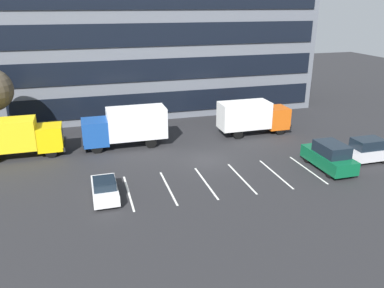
{
  "coord_description": "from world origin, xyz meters",
  "views": [
    {
      "loc": [
        -9.42,
        -28.08,
        12.32
      ],
      "look_at": [
        -1.16,
        0.39,
        1.4
      ],
      "focal_mm": 36.09,
      "sensor_mm": 36.0,
      "label": 1
    }
  ],
  "objects_px": {
    "suv_forest": "(329,156)",
    "box_truck_yellow_all": "(17,136)",
    "box_truck_orange": "(253,116)",
    "suv_silver": "(365,151)",
    "box_truck_blue": "(126,125)",
    "sedan_white": "(105,189)"
  },
  "relations": [
    {
      "from": "suv_forest",
      "to": "suv_silver",
      "type": "height_order",
      "value": "suv_forest"
    },
    {
      "from": "suv_forest",
      "to": "suv_silver",
      "type": "relative_size",
      "value": 1.11
    },
    {
      "from": "box_truck_orange",
      "to": "suv_silver",
      "type": "xyz_separation_m",
      "value": [
        5.9,
        -9.08,
        -0.91
      ]
    },
    {
      "from": "box_truck_yellow_all",
      "to": "suv_silver",
      "type": "relative_size",
      "value": 1.64
    },
    {
      "from": "box_truck_orange",
      "to": "suv_forest",
      "type": "xyz_separation_m",
      "value": [
        2.18,
        -9.54,
        -0.8
      ]
    },
    {
      "from": "box_truck_orange",
      "to": "suv_silver",
      "type": "distance_m",
      "value": 10.87
    },
    {
      "from": "suv_forest",
      "to": "box_truck_yellow_all",
      "type": "bearing_deg",
      "value": 158.05
    },
    {
      "from": "box_truck_blue",
      "to": "sedan_white",
      "type": "relative_size",
      "value": 1.93
    },
    {
      "from": "box_truck_blue",
      "to": "suv_silver",
      "type": "relative_size",
      "value": 1.74
    },
    {
      "from": "box_truck_yellow_all",
      "to": "suv_silver",
      "type": "bearing_deg",
      "value": -18.33
    },
    {
      "from": "suv_silver",
      "to": "box_truck_orange",
      "type": "bearing_deg",
      "value": 123.0
    },
    {
      "from": "box_truck_yellow_all",
      "to": "sedan_white",
      "type": "bearing_deg",
      "value": -56.07
    },
    {
      "from": "box_truck_blue",
      "to": "suv_forest",
      "type": "height_order",
      "value": "box_truck_blue"
    },
    {
      "from": "box_truck_orange",
      "to": "suv_forest",
      "type": "height_order",
      "value": "box_truck_orange"
    },
    {
      "from": "box_truck_blue",
      "to": "box_truck_orange",
      "type": "height_order",
      "value": "box_truck_blue"
    },
    {
      "from": "box_truck_yellow_all",
      "to": "suv_silver",
      "type": "xyz_separation_m",
      "value": [
        27.3,
        -9.04,
        -0.9
      ]
    },
    {
      "from": "box_truck_orange",
      "to": "box_truck_yellow_all",
      "type": "height_order",
      "value": "box_truck_orange"
    },
    {
      "from": "box_truck_orange",
      "to": "suv_forest",
      "type": "distance_m",
      "value": 9.82
    },
    {
      "from": "suv_forest",
      "to": "sedan_white",
      "type": "distance_m",
      "value": 17.2
    },
    {
      "from": "box_truck_yellow_all",
      "to": "suv_forest",
      "type": "bearing_deg",
      "value": -21.95
    },
    {
      "from": "box_truck_yellow_all",
      "to": "suv_silver",
      "type": "height_order",
      "value": "box_truck_yellow_all"
    },
    {
      "from": "box_truck_orange",
      "to": "box_truck_yellow_all",
      "type": "distance_m",
      "value": 21.4
    }
  ]
}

